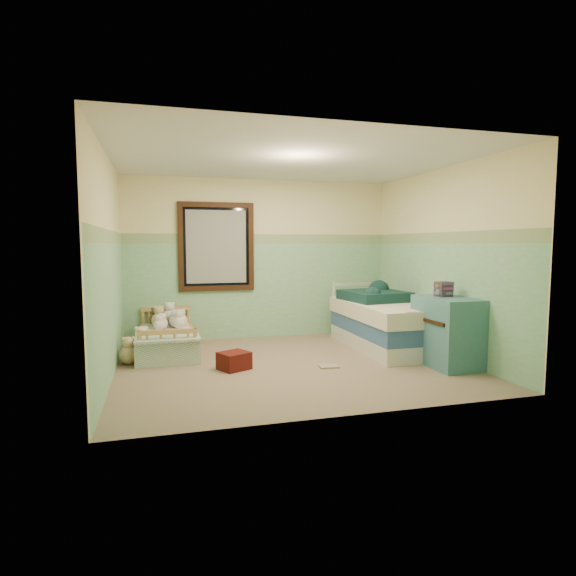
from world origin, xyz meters
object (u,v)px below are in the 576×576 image
object	(u,v)px
plush_floor_cream	(141,345)
twin_bed_frame	(386,341)
dresser	(447,332)
floor_book	(329,366)
toddler_bed_frame	(167,346)
red_pillow	(234,361)
plush_floor_tan	(129,355)

from	to	relation	value
plush_floor_cream	twin_bed_frame	world-z (taller)	plush_floor_cream
dresser	floor_book	size ratio (longest dim) A/B	3.66
toddler_bed_frame	red_pillow	distance (m)	1.32
toddler_bed_frame	dresser	size ratio (longest dim) A/B	1.72
plush_floor_tan	red_pillow	distance (m)	1.36
twin_bed_frame	dresser	bearing A→B (deg)	-75.31
toddler_bed_frame	floor_book	world-z (taller)	toddler_bed_frame
twin_bed_frame	red_pillow	bearing A→B (deg)	-166.91
toddler_bed_frame	twin_bed_frame	distance (m)	3.08
plush_floor_cream	dresser	world-z (taller)	dresser
dresser	red_pillow	bearing A→B (deg)	168.38
red_pillow	twin_bed_frame	bearing A→B (deg)	13.09
plush_floor_tan	twin_bed_frame	size ratio (longest dim) A/B	0.12
plush_floor_cream	floor_book	world-z (taller)	plush_floor_cream
toddler_bed_frame	floor_book	size ratio (longest dim) A/B	6.30
dresser	floor_book	bearing A→B (deg)	167.69
toddler_bed_frame	dresser	distance (m)	3.69
plush_floor_cream	twin_bed_frame	distance (m)	3.41
toddler_bed_frame	dresser	world-z (taller)	dresser
twin_bed_frame	floor_book	world-z (taller)	twin_bed_frame
plush_floor_tan	twin_bed_frame	xyz separation A→B (m)	(3.50, -0.06, -0.01)
plush_floor_tan	dresser	xyz separation A→B (m)	(3.78, -1.11, 0.31)
plush_floor_cream	dresser	distance (m)	3.98
toddler_bed_frame	plush_floor_cream	distance (m)	0.34
plush_floor_cream	red_pillow	xyz separation A→B (m)	(1.09, -1.05, -0.03)
toddler_bed_frame	floor_book	xyz separation A→B (m)	(1.88, -1.29, -0.08)
plush_floor_tan	red_pillow	bearing A→B (deg)	-25.62
plush_floor_tan	dresser	bearing A→B (deg)	-16.42
dresser	red_pillow	xyz separation A→B (m)	(-2.55, 0.52, -0.32)
twin_bed_frame	floor_book	distance (m)	1.37
plush_floor_cream	twin_bed_frame	size ratio (longest dim) A/B	0.14
toddler_bed_frame	plush_floor_tan	xyz separation A→B (m)	(-0.47, -0.49, 0.02)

